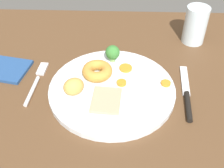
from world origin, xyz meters
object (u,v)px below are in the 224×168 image
carrot_coin_side (122,83)px  water_glass (195,25)px  broccoli_floret (113,53)px  yorkshire_pudding (97,71)px  folded_napkin (6,69)px  carrot_coin_front (126,68)px  meat_slice_main (106,100)px  knife (187,96)px  roast_potato_left (74,86)px  fork (37,81)px  carrot_coin_back (166,83)px  dinner_plate (112,89)px

carrot_coin_side → water_glass: bearing=46.0°
carrot_coin_side → broccoli_floret: 9.26cm
yorkshire_pudding → folded_napkin: 23.61cm
carrot_coin_front → meat_slice_main: bearing=-110.2°
knife → folded_napkin: 44.74cm
meat_slice_main → roast_potato_left: roast_potato_left is taller
carrot_coin_side → meat_slice_main: bearing=-118.9°
yorkshire_pudding → carrot_coin_side: yorkshire_pudding is taller
broccoli_floret → folded_napkin: size_ratio=0.41×
broccoli_floret → fork: broccoli_floret is taller
carrot_coin_side → fork: (-20.36, 1.35, -1.35)cm
roast_potato_left → fork: size_ratio=0.31×
folded_napkin → carrot_coin_back: bearing=-7.8°
folded_napkin → carrot_coin_side: bearing=-11.0°
dinner_plate → carrot_coin_side: (2.16, 1.23, 1.04)cm
meat_slice_main → fork: 18.63cm
dinner_plate → water_glass: 31.53cm
dinner_plate → folded_napkin: size_ratio=2.63×
roast_potato_left → water_glass: 38.95cm
fork → folded_napkin: 9.80cm
folded_napkin → meat_slice_main: bearing=-23.9°
meat_slice_main → roast_potato_left: bearing=161.3°
yorkshire_pudding → fork: yorkshire_pudding is taller
meat_slice_main → knife: size_ratio=0.41×
carrot_coin_side → carrot_coin_front: bearing=80.1°
dinner_plate → knife: 17.03cm
broccoli_floret → fork: bearing=-157.8°
fork → water_glass: bearing=-60.2°
yorkshire_pudding → carrot_coin_front: size_ratio=2.31×
dinner_plate → broccoli_floret: (-0.22, 9.90, 3.26)cm
carrot_coin_side → fork: bearing=176.2°
dinner_plate → knife: dinner_plate is taller
roast_potato_left → carrot_coin_side: size_ratio=2.10×
roast_potato_left → carrot_coin_back: bearing=10.0°
carrot_coin_back → meat_slice_main: bearing=-155.6°
meat_slice_main → knife: bearing=10.3°
dinner_plate → carrot_coin_front: (3.12, 6.77, 0.98)cm
yorkshire_pudding → carrot_coin_side: 6.60cm
yorkshire_pudding → carrot_coin_side: (5.82, -2.97, -0.95)cm
carrot_coin_side → fork: size_ratio=0.15×
yorkshire_pudding → broccoli_floret: 6.78cm
dinner_plate → carrot_coin_back: bearing=6.8°
carrot_coin_side → broccoli_floret: size_ratio=0.50×
meat_slice_main → knife: (18.05, 3.29, -1.35)cm
meat_slice_main → carrot_coin_front: size_ratio=2.46×
carrot_coin_back → yorkshire_pudding: bearing=170.4°
roast_potato_left → carrot_coin_back: (20.72, 3.65, -1.66)cm
fork → yorkshire_pudding: bearing=-79.5°
carrot_coin_front → carrot_coin_back: (9.25, -5.29, 0.01)cm
water_glass → dinner_plate: bearing=-135.3°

